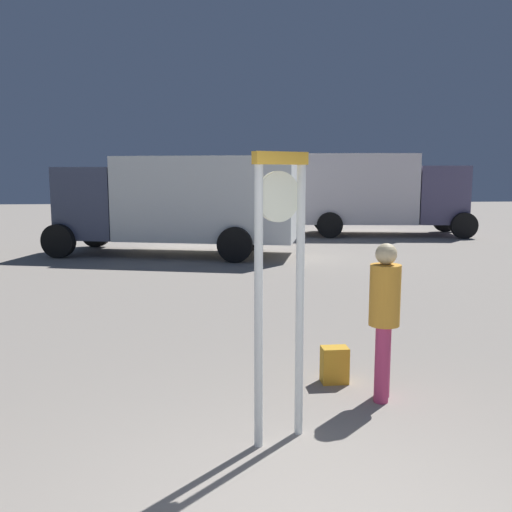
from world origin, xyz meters
The scene contains 5 objects.
standing_clock centered at (-0.13, 1.69, 1.47)m, with size 0.48×0.29×2.39m.
person_near_clock centered at (1.02, 2.42, 0.87)m, with size 0.30×0.30×1.56m.
backpack centered at (0.66, 2.92, 0.19)m, with size 0.28×0.23×0.39m.
box_truck_near centered at (-1.15, 12.83, 1.50)m, with size 7.03×4.04×2.67m.
box_truck_far centered at (5.55, 17.26, 1.60)m, with size 6.79×3.34×2.91m.
Camera 1 is at (-0.79, -2.75, 2.22)m, focal length 39.53 mm.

